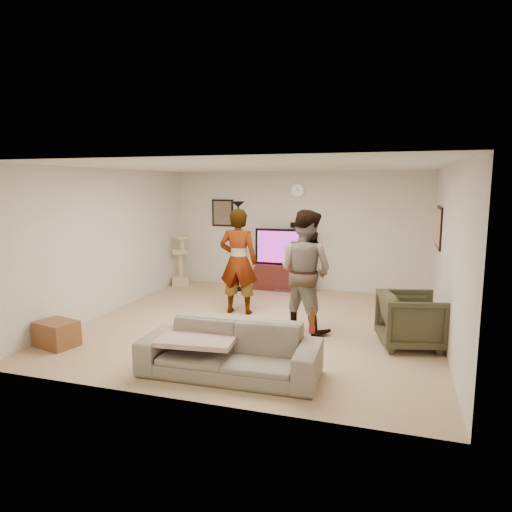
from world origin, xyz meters
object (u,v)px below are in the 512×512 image
(person_left, at_px, (238,261))
(side_table, at_px, (57,334))
(tv_stand, at_px, (285,277))
(floor_lamp, at_px, (238,246))
(beer_bottle, at_px, (312,322))
(armchair, at_px, (411,320))
(sofa, at_px, (230,350))
(tv, at_px, (285,247))
(person_right, at_px, (305,271))
(cat_tree, at_px, (180,260))

(person_left, relative_size, side_table, 3.41)
(tv_stand, xyz_separation_m, person_left, (-0.34, -1.98, 0.64))
(person_left, bearing_deg, tv_stand, -103.36)
(person_left, bearing_deg, side_table, 47.96)
(tv_stand, relative_size, person_left, 0.71)
(tv_stand, xyz_separation_m, floor_lamp, (-0.93, -0.32, 0.67))
(floor_lamp, distance_m, person_left, 1.76)
(person_left, xyz_separation_m, beer_bottle, (1.75, -2.53, -0.18))
(tv_stand, distance_m, floor_lamp, 1.19)
(beer_bottle, xyz_separation_m, armchair, (1.08, 1.64, -0.36))
(side_table, bearing_deg, sofa, -4.06)
(tv, bearing_deg, sofa, -84.35)
(tv_stand, height_order, person_right, person_right)
(cat_tree, bearing_deg, sofa, -56.92)
(beer_bottle, bearing_deg, sofa, 180.00)
(person_right, relative_size, beer_bottle, 7.45)
(sofa, bearing_deg, side_table, 174.39)
(beer_bottle, bearing_deg, cat_tree, 131.32)
(armchair, bearing_deg, beer_bottle, 132.86)
(cat_tree, xyz_separation_m, armchair, (4.82, -2.61, -0.18))
(floor_lamp, bearing_deg, person_right, -50.41)
(side_table, bearing_deg, floor_lamp, 72.46)
(floor_lamp, relative_size, beer_bottle, 7.51)
(cat_tree, bearing_deg, armchair, -28.43)
(tv, bearing_deg, cat_tree, -173.74)
(person_right, bearing_deg, person_left, -1.75)
(tv_stand, xyz_separation_m, person_right, (0.95, -2.59, 0.66))
(tv_stand, bearing_deg, side_table, -116.93)
(sofa, bearing_deg, cat_tree, 121.53)
(floor_lamp, distance_m, sofa, 4.45)
(cat_tree, bearing_deg, tv, 6.26)
(floor_lamp, bearing_deg, cat_tree, 177.35)
(beer_bottle, xyz_separation_m, side_table, (-3.61, 0.19, -0.56))
(tv_stand, xyz_separation_m, side_table, (-2.19, -4.32, -0.09))
(person_left, xyz_separation_m, side_table, (-1.85, -2.34, -0.74))
(floor_lamp, height_order, person_right, floor_lamp)
(tv_stand, height_order, floor_lamp, floor_lamp)
(person_left, bearing_deg, armchair, 159.06)
(sofa, xyz_separation_m, side_table, (-2.64, 0.19, -0.13))
(cat_tree, distance_m, sofa, 5.08)
(person_right, distance_m, sofa, 2.07)
(tv, distance_m, person_left, 2.01)
(floor_lamp, height_order, sofa, floor_lamp)
(person_left, xyz_separation_m, armchair, (2.84, -0.88, -0.54))
(tv, xyz_separation_m, cat_tree, (-2.32, -0.25, -0.36))
(tv, relative_size, cat_tree, 1.14)
(tv_stand, relative_size, cat_tree, 1.16)
(person_left, height_order, person_right, person_right)
(cat_tree, relative_size, person_right, 0.60)
(side_table, bearing_deg, tv, 63.07)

